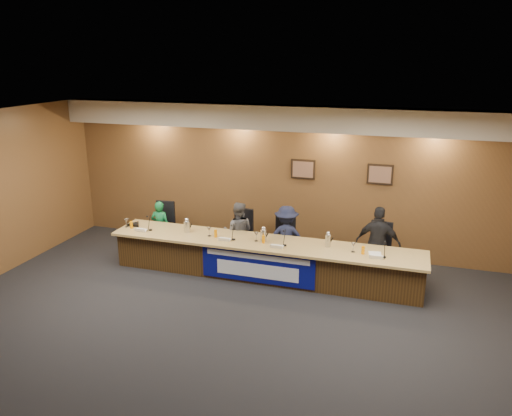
# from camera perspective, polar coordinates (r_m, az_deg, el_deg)

# --- Properties ---
(floor) EXTENTS (10.00, 10.00, 0.00)m
(floor) POSITION_cam_1_polar(r_m,az_deg,el_deg) (7.93, -4.29, -14.76)
(floor) COLOR black
(floor) RESTS_ON ground
(ceiling) EXTENTS (10.00, 8.00, 0.04)m
(ceiling) POSITION_cam_1_polar(r_m,az_deg,el_deg) (6.81, -4.89, 8.77)
(ceiling) COLOR silver
(ceiling) RESTS_ON wall_back
(wall_back) EXTENTS (10.00, 0.04, 3.20)m
(wall_back) POSITION_cam_1_polar(r_m,az_deg,el_deg) (10.86, 3.33, 3.33)
(wall_back) COLOR brown
(wall_back) RESTS_ON floor
(soffit) EXTENTS (10.00, 0.50, 0.50)m
(soffit) POSITION_cam_1_polar(r_m,az_deg,el_deg) (10.38, 3.12, 10.28)
(soffit) COLOR beige
(soffit) RESTS_ON wall_back
(dais_body) EXTENTS (6.00, 0.80, 0.70)m
(dais_body) POSITION_cam_1_polar(r_m,az_deg,el_deg) (9.78, 0.88, -5.94)
(dais_body) COLOR #3B2610
(dais_body) RESTS_ON floor
(dais_top) EXTENTS (6.10, 0.95, 0.05)m
(dais_top) POSITION_cam_1_polar(r_m,az_deg,el_deg) (9.60, 0.80, -3.99)
(dais_top) COLOR tan
(dais_top) RESTS_ON dais_body
(banner) EXTENTS (2.20, 0.02, 0.65)m
(banner) POSITION_cam_1_polar(r_m,az_deg,el_deg) (9.41, 0.15, -6.72)
(banner) COLOR #060A67
(banner) RESTS_ON dais_body
(banner_text_upper) EXTENTS (2.00, 0.01, 0.10)m
(banner_text_upper) POSITION_cam_1_polar(r_m,az_deg,el_deg) (9.32, 0.12, -5.62)
(banner_text_upper) COLOR silver
(banner_text_upper) RESTS_ON banner
(banner_text_lower) EXTENTS (1.60, 0.01, 0.28)m
(banner_text_lower) POSITION_cam_1_polar(r_m,az_deg,el_deg) (9.43, 0.12, -7.19)
(banner_text_lower) COLOR silver
(banner_text_lower) RESTS_ON banner
(wall_photo_left) EXTENTS (0.52, 0.04, 0.42)m
(wall_photo_left) POSITION_cam_1_polar(r_m,az_deg,el_deg) (10.68, 5.40, 4.44)
(wall_photo_left) COLOR black
(wall_photo_left) RESTS_ON wall_back
(wall_photo_right) EXTENTS (0.52, 0.04, 0.42)m
(wall_photo_right) POSITION_cam_1_polar(r_m,az_deg,el_deg) (10.48, 14.00, 3.75)
(wall_photo_right) COLOR black
(wall_photo_right) RESTS_ON wall_back
(panelist_a) EXTENTS (0.44, 0.31, 1.16)m
(panelist_a) POSITION_cam_1_polar(r_m,az_deg,el_deg) (11.12, -10.87, -2.11)
(panelist_a) COLOR #106232
(panelist_a) RESTS_ON floor
(panelist_b) EXTENTS (0.71, 0.60, 1.29)m
(panelist_b) POSITION_cam_1_polar(r_m,az_deg,el_deg) (10.39, -2.04, -2.78)
(panelist_b) COLOR #535358
(panelist_b) RESTS_ON floor
(panelist_c) EXTENTS (0.93, 0.66, 1.31)m
(panelist_c) POSITION_cam_1_polar(r_m,az_deg,el_deg) (10.11, 3.47, -3.33)
(panelist_c) COLOR #151932
(panelist_c) RESTS_ON floor
(panelist_d) EXTENTS (0.88, 0.43, 1.46)m
(panelist_d) POSITION_cam_1_polar(r_m,az_deg,el_deg) (9.84, 13.79, -3.95)
(panelist_d) COLOR black
(panelist_d) RESTS_ON floor
(office_chair_a) EXTENTS (0.52, 0.52, 0.08)m
(office_chair_a) POSITION_cam_1_polar(r_m,az_deg,el_deg) (11.23, -10.60, -2.42)
(office_chair_a) COLOR black
(office_chair_a) RESTS_ON floor
(office_chair_b) EXTENTS (0.52, 0.52, 0.08)m
(office_chair_b) POSITION_cam_1_polar(r_m,az_deg,el_deg) (10.54, -1.85, -3.46)
(office_chair_b) COLOR black
(office_chair_b) RESTS_ON floor
(office_chair_c) EXTENTS (0.64, 0.64, 0.08)m
(office_chair_c) POSITION_cam_1_polar(r_m,az_deg,el_deg) (10.26, 3.59, -4.06)
(office_chair_c) COLOR black
(office_chair_c) RESTS_ON floor
(office_chair_d) EXTENTS (0.54, 0.54, 0.08)m
(office_chair_d) POSITION_cam_1_polar(r_m,az_deg,el_deg) (10.02, 13.73, -5.08)
(office_chair_d) COLOR black
(office_chair_d) RESTS_ON floor
(nameplate_a) EXTENTS (0.24, 0.08, 0.10)m
(nameplate_a) POSITION_cam_1_polar(r_m,az_deg,el_deg) (10.35, -13.13, -2.45)
(nameplate_a) COLOR white
(nameplate_a) RESTS_ON dais_top
(microphone_a) EXTENTS (0.07, 0.07, 0.02)m
(microphone_a) POSITION_cam_1_polar(r_m,az_deg,el_deg) (10.41, -11.96, -2.46)
(microphone_a) COLOR black
(microphone_a) RESTS_ON dais_top
(juice_glass_a) EXTENTS (0.06, 0.06, 0.15)m
(juice_glass_a) POSITION_cam_1_polar(r_m,az_deg,el_deg) (10.60, -14.06, -1.87)
(juice_glass_a) COLOR orange
(juice_glass_a) RESTS_ON dais_top
(water_glass_a) EXTENTS (0.08, 0.08, 0.18)m
(water_glass_a) POSITION_cam_1_polar(r_m,az_deg,el_deg) (10.69, -14.59, -1.67)
(water_glass_a) COLOR silver
(water_glass_a) RESTS_ON dais_top
(nameplate_b) EXTENTS (0.24, 0.08, 0.10)m
(nameplate_b) POSITION_cam_1_polar(r_m,az_deg,el_deg) (9.60, -3.73, -3.58)
(nameplate_b) COLOR white
(nameplate_b) RESTS_ON dais_top
(microphone_b) EXTENTS (0.07, 0.07, 0.02)m
(microphone_b) POSITION_cam_1_polar(r_m,az_deg,el_deg) (9.67, -2.58, -3.61)
(microphone_b) COLOR black
(microphone_b) RESTS_ON dais_top
(juice_glass_b) EXTENTS (0.06, 0.06, 0.15)m
(juice_glass_b) POSITION_cam_1_polar(r_m,az_deg,el_deg) (9.82, -4.64, -2.92)
(juice_glass_b) COLOR orange
(juice_glass_b) RESTS_ON dais_top
(water_glass_b) EXTENTS (0.08, 0.08, 0.18)m
(water_glass_b) POSITION_cam_1_polar(r_m,az_deg,el_deg) (9.88, -5.37, -2.72)
(water_glass_b) COLOR silver
(water_glass_b) RESTS_ON dais_top
(nameplate_c) EXTENTS (0.24, 0.08, 0.10)m
(nameplate_c) POSITION_cam_1_polar(r_m,az_deg,el_deg) (9.24, 2.33, -4.40)
(nameplate_c) COLOR white
(nameplate_c) RESTS_ON dais_top
(microphone_c) EXTENTS (0.07, 0.07, 0.02)m
(microphone_c) POSITION_cam_1_polar(r_m,az_deg,el_deg) (9.39, 3.30, -4.28)
(microphone_c) COLOR black
(microphone_c) RESTS_ON dais_top
(juice_glass_c) EXTENTS (0.06, 0.06, 0.15)m
(juice_glass_c) POSITION_cam_1_polar(r_m,az_deg,el_deg) (9.49, 0.85, -3.60)
(juice_glass_c) COLOR orange
(juice_glass_c) RESTS_ON dais_top
(water_glass_c) EXTENTS (0.08, 0.08, 0.18)m
(water_glass_c) POSITION_cam_1_polar(r_m,az_deg,el_deg) (9.57, 0.03, -3.31)
(water_glass_c) COLOR silver
(water_glass_c) RESTS_ON dais_top
(nameplate_d) EXTENTS (0.24, 0.08, 0.10)m
(nameplate_d) POSITION_cam_1_polar(r_m,az_deg,el_deg) (9.01, 13.56, -5.45)
(nameplate_d) COLOR white
(nameplate_d) RESTS_ON dais_top
(microphone_d) EXTENTS (0.07, 0.07, 0.02)m
(microphone_d) POSITION_cam_1_polar(r_m,az_deg,el_deg) (9.13, 14.43, -5.45)
(microphone_d) COLOR black
(microphone_d) RESTS_ON dais_top
(juice_glass_d) EXTENTS (0.06, 0.06, 0.15)m
(juice_glass_d) POSITION_cam_1_polar(r_m,az_deg,el_deg) (9.17, 12.14, -4.74)
(juice_glass_d) COLOR orange
(juice_glass_d) RESTS_ON dais_top
(water_glass_d) EXTENTS (0.08, 0.08, 0.18)m
(water_glass_d) POSITION_cam_1_polar(r_m,az_deg,el_deg) (9.23, 11.05, -4.44)
(water_glass_d) COLOR silver
(water_glass_d) RESTS_ON dais_top
(carafe_left) EXTENTS (0.13, 0.13, 0.23)m
(carafe_left) POSITION_cam_1_polar(r_m,az_deg,el_deg) (10.15, -7.88, -2.11)
(carafe_left) COLOR silver
(carafe_left) RESTS_ON dais_top
(carafe_mid) EXTENTS (0.12, 0.12, 0.24)m
(carafe_mid) POSITION_cam_1_polar(r_m,az_deg,el_deg) (9.56, 0.87, -3.15)
(carafe_mid) COLOR silver
(carafe_mid) RESTS_ON dais_top
(carafe_right) EXTENTS (0.11, 0.11, 0.24)m
(carafe_right) POSITION_cam_1_polar(r_m,az_deg,el_deg) (9.39, 8.23, -3.70)
(carafe_right) COLOR silver
(carafe_right) RESTS_ON dais_top
(speakerphone) EXTENTS (0.32, 0.32, 0.05)m
(speakerphone) POSITION_cam_1_polar(r_m,az_deg,el_deg) (10.76, -13.69, -1.84)
(speakerphone) COLOR black
(speakerphone) RESTS_ON dais_top
(paper_stack) EXTENTS (0.26, 0.33, 0.01)m
(paper_stack) POSITION_cam_1_polar(r_m,az_deg,el_deg) (9.23, 13.45, -5.19)
(paper_stack) COLOR white
(paper_stack) RESTS_ON dais_top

